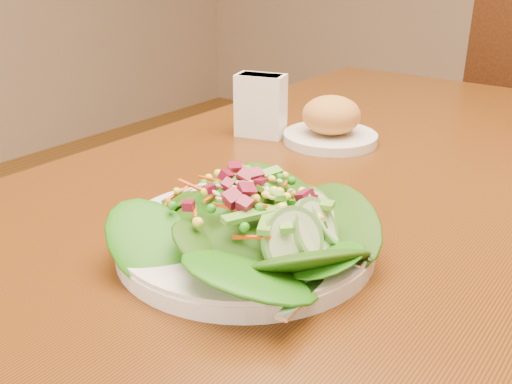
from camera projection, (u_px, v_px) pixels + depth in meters
dining_table at (381, 222)px, 0.96m from camera, size 0.90×1.40×0.75m
salad_plate at (253, 226)px, 0.65m from camera, size 0.30×0.30×0.09m
bread_plate at (331, 124)px, 1.02m from camera, size 0.17×0.17×0.09m
napkin_holder at (261, 104)px, 1.04m from camera, size 0.10×0.07×0.11m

